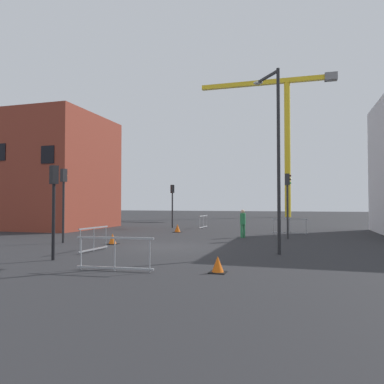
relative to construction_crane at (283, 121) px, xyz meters
name	(u,v)px	position (x,y,z in m)	size (l,w,h in m)	color
ground	(163,247)	(-4.18, -41.02, -14.84)	(160.00, 160.00, 0.00)	#28282B
brick_building	(60,173)	(-17.39, -31.07, -10.09)	(7.16, 8.77, 9.51)	brown
construction_crane	(283,121)	(0.00, 0.00, 0.00)	(20.78, 1.21, 21.61)	yellow
streetlamp_tall	(276,145)	(1.28, -41.95, -10.23)	(1.27, 1.49, 7.88)	#232326
traffic_light_verge	(288,195)	(1.58, -35.06, -12.20)	(0.37, 0.24, 3.93)	#2D2D30
traffic_light_island	(64,193)	(-9.98, -40.89, -12.16)	(0.32, 0.39, 4.00)	#232326
traffic_light_crosswalk	(54,196)	(-6.70, -46.10, -12.42)	(0.39, 0.34, 3.57)	black
traffic_light_near	(172,199)	(-8.30, -27.92, -12.33)	(0.37, 0.37, 3.72)	#232326
pedestrian_walking	(243,221)	(-1.13, -35.15, -13.83)	(0.34, 0.34, 1.73)	#2D844C
safety_barrier_front	(203,222)	(-5.63, -27.49, -14.28)	(0.11, 2.48, 1.08)	#B2B5BA
safety_barrier_mid_span	(115,253)	(-3.40, -47.45, -14.28)	(2.58, 0.25, 1.08)	#9EA0A5
safety_barrier_left_run	(290,226)	(1.61, -31.72, -14.28)	(2.41, 0.19, 1.08)	gray
safety_barrier_rear	(94,239)	(-6.56, -43.47, -14.28)	(0.19, 2.15, 1.08)	gray
traffic_cone_orange	(113,239)	(-7.14, -40.68, -14.59)	(0.55, 0.55, 0.56)	black
traffic_cone_by_barrier	(177,229)	(-6.33, -32.38, -14.57)	(0.59, 0.59, 0.59)	black
traffic_cone_on_verge	(218,265)	(-0.21, -46.82, -14.61)	(0.51, 0.51, 0.52)	black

